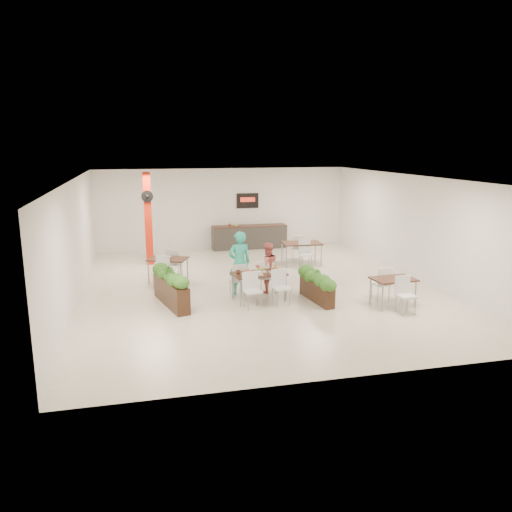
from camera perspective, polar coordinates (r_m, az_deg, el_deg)
The scene contains 12 objects.
ground at distance 14.67m, azimuth 0.27°, elevation -3.66°, with size 12.00×12.00×0.00m, color beige.
room_shell at distance 14.24m, azimuth 0.28°, elevation 4.12°, with size 10.10×12.10×3.22m.
red_column at distance 17.65m, azimuth -12.23°, elevation 4.29°, with size 0.40×0.41×3.20m.
service_counter at distance 20.14m, azimuth -0.77°, elevation 2.26°, with size 3.00×0.64×2.20m.
main_table at distance 13.38m, azimuth 0.30°, elevation -2.43°, with size 1.49×1.76×0.92m.
diner_man at distance 13.85m, azimuth -1.91°, elevation -0.81°, with size 0.65×0.43×1.79m, color #29B59C.
diner_woman at distance 14.07m, azimuth 1.29°, elevation -1.32°, with size 0.70×0.55×1.44m, color #E26864.
planter_left at distance 13.17m, azimuth -9.71°, elevation -3.33°, with size 0.81×2.09×1.12m.
planter_right at distance 13.43m, azimuth 6.96°, elevation -3.17°, with size 0.55×1.69×0.88m.
side_table_a at distance 15.35m, azimuth -10.04°, elevation -0.71°, with size 1.34×1.65×0.92m.
side_table_b at distance 17.61m, azimuth 5.22°, elevation 1.20°, with size 1.42×1.65×0.92m.
side_table_c at distance 13.34m, azimuth 15.41°, elevation -3.04°, with size 1.12×1.64×0.92m.
Camera 1 is at (-3.34, -13.68, 4.10)m, focal length 35.00 mm.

